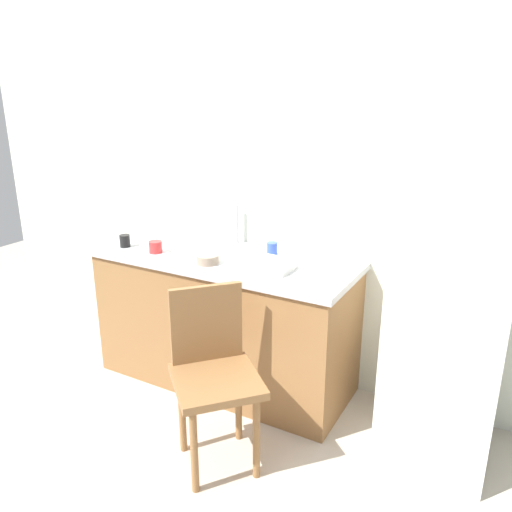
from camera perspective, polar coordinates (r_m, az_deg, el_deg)
The scene contains 12 objects.
ground_plane at distance 2.92m, azimuth -8.51°, elevation -19.86°, with size 8.00×8.00×0.00m, color #BCB2A3.
back_wall at distance 3.18m, azimuth 1.46°, elevation 9.76°, with size 4.80×0.10×2.65m, color silver.
cabinet_base at distance 3.22m, azimuth -3.48°, elevation -7.40°, with size 1.58×0.60×0.80m, color olive.
countertop at distance 3.06m, azimuth -3.63°, elevation -0.27°, with size 1.62×0.64×0.04m, color #B7B7BC.
faucet at distance 3.25m, azimuth -2.16°, elevation 3.53°, with size 0.02×0.02×0.25m, color #B7B7BC.
refrigerator at distance 2.70m, azimuth 20.82°, elevation -8.44°, with size 0.52×0.62×1.27m, color silver.
chair at distance 2.53m, azimuth -4.80°, elevation -12.59°, with size 0.57×0.57×0.89m.
dish_tray at distance 2.82m, azimuth 1.29°, elevation -0.92°, with size 0.28×0.20×0.05m, color white.
terracotta_bowl at distance 2.91m, azimuth -5.46°, elevation -0.36°, with size 0.13×0.13×0.05m, color gray.
cup_red at distance 3.15m, azimuth -11.21°, elevation 1.01°, with size 0.08×0.08×0.07m, color red.
cup_black at distance 3.31m, azimuth -14.51°, elevation 1.66°, with size 0.06×0.06×0.08m, color black.
cup_blue at distance 3.04m, azimuth 1.81°, elevation 0.81°, with size 0.06×0.06×0.08m, color blue.
Camera 1 is at (1.46, -1.78, 1.80)m, focal length 35.63 mm.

